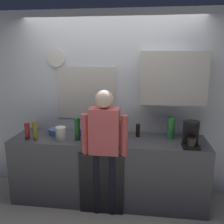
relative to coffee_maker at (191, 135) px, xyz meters
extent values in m
plane|color=beige|center=(-1.04, -0.14, -1.05)|extent=(8.00, 8.00, 0.00)
cube|color=#4C4C51|center=(-1.04, 0.16, -0.60)|extent=(2.59, 0.64, 0.90)
cube|color=black|center=(-1.08, -0.17, -0.64)|extent=(0.56, 0.02, 0.81)
cube|color=silver|center=(-1.04, 0.59, 0.25)|extent=(4.19, 0.10, 2.60)
cube|color=beige|center=(-1.41, 0.53, 0.40)|extent=(0.86, 0.02, 0.76)
cube|color=#8CA5C6|center=(-1.41, 0.53, 0.40)|extent=(0.80, 0.02, 0.70)
cube|color=#B7B2A8|center=(-0.21, 0.38, 0.65)|extent=(0.84, 0.32, 0.68)
cylinder|color=silver|center=(-1.84, 0.52, 0.90)|extent=(0.26, 0.03, 0.26)
cube|color=black|center=(0.00, -0.03, -0.13)|extent=(0.20, 0.20, 0.03)
cube|color=black|center=(0.00, 0.03, 0.02)|extent=(0.18, 0.08, 0.28)
cylinder|color=black|center=(0.00, -0.06, -0.06)|extent=(0.11, 0.11, 0.11)
cylinder|color=black|center=(0.00, -0.03, 0.17)|extent=(0.17, 0.17, 0.03)
cylinder|color=olive|center=(-1.97, -0.02, -0.02)|extent=(0.06, 0.06, 0.25)
cylinder|color=#2D8C33|center=(-0.21, 0.27, -0.01)|extent=(0.09, 0.09, 0.28)
cylinder|color=#195923|center=(-1.43, 0.05, 0.00)|extent=(0.07, 0.07, 0.30)
cylinder|color=black|center=(-0.65, 0.28, -0.06)|extent=(0.06, 0.06, 0.18)
cylinder|color=brown|center=(-1.29, 0.05, -0.03)|extent=(0.06, 0.06, 0.23)
cylinder|color=maroon|center=(-2.09, 0.00, -0.04)|extent=(0.06, 0.06, 0.22)
cylinder|color=#3351B2|center=(-1.46, 0.22, -0.10)|extent=(0.08, 0.08, 0.10)
cylinder|color=#4C72A5|center=(-1.78, 0.24, -0.11)|extent=(0.22, 0.22, 0.08)
cylinder|color=#9E5638|center=(-0.87, 0.28, -0.10)|extent=(0.10, 0.10, 0.09)
sphere|color=#2D7233|center=(-0.87, 0.28, 0.01)|extent=(0.15, 0.15, 0.15)
cylinder|color=blue|center=(-0.23, 0.39, -0.07)|extent=(0.06, 0.06, 0.15)
cone|color=white|center=(-0.23, 0.39, 0.02)|extent=(0.02, 0.02, 0.03)
cylinder|color=silver|center=(-1.65, 0.05, -0.06)|extent=(0.14, 0.14, 0.17)
cylinder|color=black|center=(-1.14, -0.14, -0.64)|extent=(0.12, 0.12, 0.82)
cylinder|color=black|center=(-0.94, -0.14, -0.64)|extent=(0.12, 0.12, 0.82)
cube|color=#D85959|center=(-1.04, -0.14, 0.05)|extent=(0.36, 0.20, 0.56)
sphere|color=beige|center=(-1.04, -0.14, 0.44)|extent=(0.22, 0.22, 0.22)
cylinder|color=#D85959|center=(-1.28, -0.14, 0.00)|extent=(0.09, 0.09, 0.50)
cylinder|color=#D85959|center=(-0.80, -0.14, 0.00)|extent=(0.09, 0.09, 0.50)
camera|label=1|loc=(-0.57, -2.94, 0.96)|focal=39.63mm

